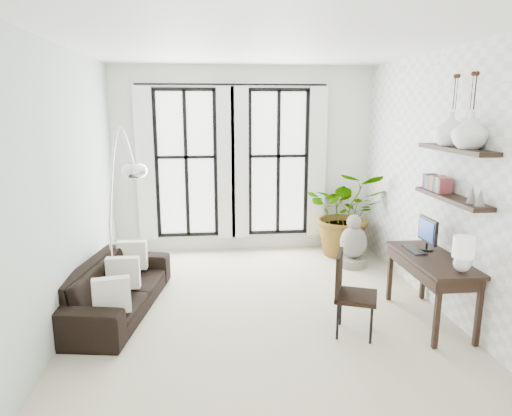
{
  "coord_description": "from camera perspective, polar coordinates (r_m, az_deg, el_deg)",
  "views": [
    {
      "loc": [
        -0.62,
        -5.44,
        2.5
      ],
      "look_at": [
        -0.02,
        0.3,
        1.23
      ],
      "focal_mm": 32.0,
      "sensor_mm": 36.0,
      "label": 1
    }
  ],
  "objects": [
    {
      "name": "floor",
      "position": [
        6.01,
        0.47,
        -12.14
      ],
      "size": [
        5.0,
        5.0,
        0.0
      ],
      "primitive_type": "plane",
      "color": "beige",
      "rests_on": "ground"
    },
    {
      "name": "ceiling",
      "position": [
        5.51,
        0.54,
        19.72
      ],
      "size": [
        5.0,
        5.0,
        0.0
      ],
      "primitive_type": "plane",
      "color": "white",
      "rests_on": "wall_back"
    },
    {
      "name": "wall_left",
      "position": [
        5.75,
        -22.42,
        2.47
      ],
      "size": [
        0.0,
        5.0,
        5.0
      ],
      "primitive_type": "plane",
      "rotation": [
        1.57,
        0.0,
        1.57
      ],
      "color": "#AFC3B6",
      "rests_on": "floor"
    },
    {
      "name": "wall_right",
      "position": [
        6.21,
        21.64,
        3.21
      ],
      "size": [
        0.0,
        5.0,
        5.0
      ],
      "primitive_type": "plane",
      "rotation": [
        1.57,
        0.0,
        -1.57
      ],
      "color": "white",
      "rests_on": "floor"
    },
    {
      "name": "wall_back",
      "position": [
        8.01,
        -1.52,
        5.96
      ],
      "size": [
        4.5,
        0.0,
        4.5
      ],
      "primitive_type": "plane",
      "rotation": [
        1.57,
        0.0,
        0.0
      ],
      "color": "white",
      "rests_on": "floor"
    },
    {
      "name": "windows",
      "position": [
        7.93,
        -2.92,
        5.59
      ],
      "size": [
        3.26,
        0.13,
        2.65
      ],
      "color": "white",
      "rests_on": "wall_back"
    },
    {
      "name": "wall_shelves",
      "position": [
        5.61,
        23.21,
        3.51
      ],
      "size": [
        0.25,
        1.3,
        0.6
      ],
      "color": "black",
      "rests_on": "wall_right"
    },
    {
      "name": "sofa",
      "position": [
        6.02,
        -17.1,
        -9.45
      ],
      "size": [
        1.18,
        2.25,
        0.63
      ],
      "primitive_type": "imported",
      "rotation": [
        0.0,
        0.0,
        1.4
      ],
      "color": "black",
      "rests_on": "floor"
    },
    {
      "name": "throw_pillows",
      "position": [
        5.94,
        -16.26,
        -7.78
      ],
      "size": [
        0.4,
        1.52,
        0.4
      ],
      "color": "beige",
      "rests_on": "sofa"
    },
    {
      "name": "plant",
      "position": [
        7.96,
        11.22,
        -0.61
      ],
      "size": [
        1.59,
        1.46,
        1.48
      ],
      "primitive_type": "imported",
      "rotation": [
        0.0,
        0.0,
        -0.27
      ],
      "color": "#2D7228",
      "rests_on": "floor"
    },
    {
      "name": "desk",
      "position": [
        5.68,
        21.31,
        -6.45
      ],
      "size": [
        0.58,
        1.36,
        1.19
      ],
      "color": "black",
      "rests_on": "floor"
    },
    {
      "name": "desk_chair",
      "position": [
        5.25,
        11.5,
        -9.8
      ],
      "size": [
        0.58,
        0.58,
        0.94
      ],
      "rotation": [
        0.0,
        0.0,
        -0.37
      ],
      "color": "black",
      "rests_on": "floor"
    },
    {
      "name": "arc_lamp",
      "position": [
        5.83,
        -16.57,
        3.81
      ],
      "size": [
        0.72,
        0.61,
        2.29
      ],
      "color": "silver",
      "rests_on": "floor"
    },
    {
      "name": "buddha",
      "position": [
        7.48,
        12.06,
        -4.51
      ],
      "size": [
        0.47,
        0.47,
        0.85
      ],
      "color": "gray",
      "rests_on": "floor"
    },
    {
      "name": "vase_a",
      "position": [
        5.32,
        25.21,
        8.74
      ],
      "size": [
        0.37,
        0.37,
        0.38
      ],
      "primitive_type": "imported",
      "color": "white",
      "rests_on": "shelf_upper"
    },
    {
      "name": "vase_b",
      "position": [
        5.66,
        23.13,
        9.08
      ],
      "size": [
        0.37,
        0.37,
        0.38
      ],
      "primitive_type": "imported",
      "color": "white",
      "rests_on": "shelf_upper"
    }
  ]
}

